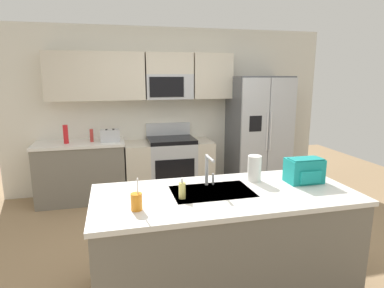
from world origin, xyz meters
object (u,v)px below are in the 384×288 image
at_px(bottle_red, 66,134).
at_px(paper_towel_roll, 254,168).
at_px(range_oven, 169,166).
at_px(sink_faucet, 208,168).
at_px(pepper_mill, 92,135).
at_px(backpack, 304,170).
at_px(toaster, 110,135).
at_px(soap_dispenser, 182,190).
at_px(refrigerator, 258,133).
at_px(drink_cup_orange, 137,202).

height_order(bottle_red, paper_towel_roll, bottle_red).
bearing_deg(range_oven, sink_faucet, -91.03).
height_order(pepper_mill, backpack, backpack).
distance_m(paper_towel_roll, backpack, 0.45).
bearing_deg(sink_faucet, toaster, 110.67).
xyz_separation_m(soap_dispenser, paper_towel_roll, (0.74, 0.27, 0.05)).
distance_m(pepper_mill, paper_towel_roll, 2.75).
height_order(refrigerator, backpack, refrigerator).
height_order(pepper_mill, soap_dispenser, pepper_mill).
height_order(refrigerator, pepper_mill, refrigerator).
distance_m(toaster, bottle_red, 0.62).
height_order(refrigerator, drink_cup_orange, refrigerator).
height_order(range_oven, toaster, range_oven).
distance_m(refrigerator, drink_cup_orange, 3.40).
xyz_separation_m(range_oven, sink_faucet, (-0.04, -2.29, 0.62)).
relative_size(drink_cup_orange, backpack, 0.77).
distance_m(sink_faucet, soap_dispenser, 0.38).
height_order(sink_faucet, backpack, sink_faucet).
bearing_deg(backpack, bottle_red, 134.83).
bearing_deg(toaster, refrigerator, -0.47).
bearing_deg(soap_dispenser, sink_faucet, 39.56).
relative_size(pepper_mill, sink_faucet, 0.67).
height_order(soap_dispenser, paper_towel_roll, paper_towel_roll).
bearing_deg(soap_dispenser, backpack, 5.94).
distance_m(refrigerator, backpack, 2.42).
relative_size(refrigerator, drink_cup_orange, 7.50).
distance_m(sink_faucet, backpack, 0.89).
height_order(range_oven, sink_faucet, sink_faucet).
relative_size(toaster, pepper_mill, 1.49).
distance_m(range_oven, sink_faucet, 2.38).
distance_m(range_oven, drink_cup_orange, 2.81).
bearing_deg(toaster, sink_faucet, -69.33).
height_order(refrigerator, bottle_red, refrigerator).
xyz_separation_m(range_oven, soap_dispenser, (-0.33, -2.53, 0.53)).
bearing_deg(sink_faucet, soap_dispenser, -140.44).
xyz_separation_m(toaster, sink_faucet, (0.84, -2.24, 0.08)).
height_order(toaster, paper_towel_roll, paper_towel_roll).
xyz_separation_m(refrigerator, sink_faucet, (-1.52, -2.22, 0.14)).
relative_size(toaster, paper_towel_roll, 1.17).
relative_size(soap_dispenser, paper_towel_roll, 0.71).
bearing_deg(backpack, soap_dispenser, -174.06).
xyz_separation_m(pepper_mill, bottle_red, (-0.35, -0.05, 0.04)).
height_order(toaster, sink_faucet, sink_faucet).
bearing_deg(sink_faucet, range_oven, 88.97).
distance_m(refrigerator, soap_dispenser, 3.05).
bearing_deg(sink_faucet, bottle_red, 123.09).
relative_size(drink_cup_orange, paper_towel_roll, 1.03).
relative_size(toaster, drink_cup_orange, 1.14).
height_order(pepper_mill, sink_faucet, sink_faucet).
bearing_deg(pepper_mill, toaster, -10.64).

